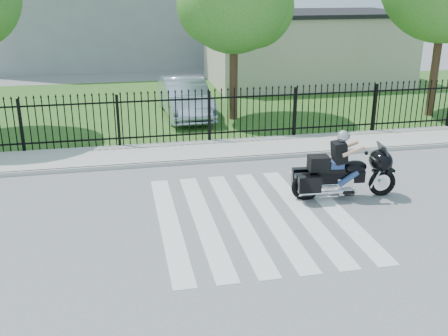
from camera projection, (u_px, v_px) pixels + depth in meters
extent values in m
plane|color=slate|center=(254.00, 216.00, 12.33)|extent=(120.00, 120.00, 0.00)
cube|color=#ADAAA3|center=(215.00, 150.00, 16.91)|extent=(40.00, 2.00, 0.12)
cube|color=#ADAAA3|center=(221.00, 160.00, 15.99)|extent=(40.00, 0.12, 0.12)
cube|color=#24511B|center=(186.00, 104.00, 23.38)|extent=(40.00, 12.00, 0.02)
cube|color=black|center=(209.00, 133.00, 17.74)|extent=(26.00, 0.04, 0.05)
cube|color=black|center=(209.00, 98.00, 17.33)|extent=(26.00, 0.04, 0.05)
cylinder|color=#382316|center=(234.00, 67.00, 20.20)|extent=(0.32, 0.32, 4.16)
cylinder|color=#382316|center=(436.00, 56.00, 20.68)|extent=(0.32, 0.32, 4.80)
cube|color=beige|center=(306.00, 49.00, 27.80)|extent=(10.00, 6.00, 3.50)
cube|color=black|center=(308.00, 13.00, 27.17)|extent=(10.20, 6.20, 0.20)
torus|color=black|center=(382.00, 183.00, 13.44)|extent=(0.72, 0.19, 0.71)
torus|color=black|center=(306.00, 186.00, 13.20)|extent=(0.76, 0.21, 0.75)
cube|color=black|center=(338.00, 177.00, 13.22)|extent=(1.36, 0.35, 0.31)
ellipsoid|color=black|center=(355.00, 167.00, 13.19)|extent=(0.67, 0.46, 0.34)
cube|color=black|center=(331.00, 170.00, 13.13)|extent=(0.69, 0.38, 0.10)
cube|color=silver|center=(344.00, 183.00, 13.30)|extent=(0.44, 0.34, 0.31)
ellipsoid|color=black|center=(381.00, 161.00, 13.22)|extent=(0.61, 0.78, 0.56)
cube|color=black|center=(318.00, 163.00, 13.03)|extent=(0.52, 0.43, 0.37)
cube|color=navy|center=(336.00, 165.00, 13.10)|extent=(0.37, 0.34, 0.19)
sphere|color=#A5A6AC|center=(343.00, 136.00, 12.86)|extent=(0.30, 0.30, 0.30)
imported|color=#9BA9C4|center=(185.00, 97.00, 21.02)|extent=(1.80, 4.74, 1.54)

